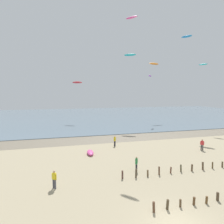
% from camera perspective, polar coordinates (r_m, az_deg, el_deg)
% --- Properties ---
extents(ground_plane, '(160.00, 160.00, 0.00)m').
position_cam_1_polar(ground_plane, '(16.15, 17.47, -27.70)').
color(ground_plane, tan).
extents(wet_sand_strip, '(120.00, 6.38, 0.01)m').
position_cam_1_polar(wet_sand_strip, '(38.38, -3.53, -7.70)').
color(wet_sand_strip, '#7A6D59').
rests_on(wet_sand_strip, ground).
extents(sea, '(160.00, 70.00, 0.10)m').
position_cam_1_polar(sea, '(75.67, -9.39, -1.17)').
color(sea, slate).
rests_on(sea, ground).
extents(groyne_near, '(12.93, 0.36, 0.81)m').
position_cam_1_polar(groyne_near, '(19.94, 28.35, -20.20)').
color(groyne_near, brown).
rests_on(groyne_near, ground).
extents(groyne_mid, '(16.53, 0.33, 0.93)m').
position_cam_1_polar(groyne_mid, '(25.22, 21.54, -14.28)').
color(groyne_mid, brown).
rests_on(groyne_mid, ground).
extents(person_nearest_camera, '(0.43, 0.43, 1.71)m').
position_cam_1_polar(person_nearest_camera, '(20.18, -15.94, -17.63)').
color(person_nearest_camera, '#4C4C56').
rests_on(person_nearest_camera, ground).
extents(person_mid_beach, '(0.38, 0.49, 1.71)m').
position_cam_1_polar(person_mid_beach, '(23.41, 6.89, -14.14)').
color(person_mid_beach, '#232328').
rests_on(person_mid_beach, ground).
extents(person_left_flank, '(0.42, 0.44, 1.71)m').
position_cam_1_polar(person_left_flank, '(33.52, 0.79, -8.04)').
color(person_left_flank, '#232328').
rests_on(person_left_flank, ground).
extents(person_right_flank, '(0.47, 0.40, 1.71)m').
position_cam_1_polar(person_right_flank, '(33.96, 24.00, -8.35)').
color(person_right_flank, '#232328').
rests_on(person_right_flank, ground).
extents(grounded_kite, '(1.07, 2.55, 0.50)m').
position_cam_1_polar(grounded_kite, '(29.60, -6.14, -11.26)').
color(grounded_kite, '#E54C99').
rests_on(grounded_kite, ground).
extents(kite_aloft_0, '(1.86, 2.17, 0.49)m').
position_cam_1_polar(kite_aloft_0, '(57.62, 10.61, 9.96)').
color(kite_aloft_0, purple).
extents(kite_aloft_1, '(3.20, 2.44, 0.57)m').
position_cam_1_polar(kite_aloft_1, '(53.65, 5.09, 15.70)').
color(kite_aloft_1, '#19B2B7').
extents(kite_aloft_2, '(3.73, 1.80, 0.98)m').
position_cam_1_polar(kite_aloft_2, '(66.90, 11.69, 13.15)').
color(kite_aloft_2, orange).
extents(kite_aloft_3, '(1.62, 2.16, 0.41)m').
position_cam_1_polar(kite_aloft_3, '(53.52, 24.24, 12.11)').
color(kite_aloft_3, '#19B2B7').
extents(kite_aloft_4, '(3.27, 2.90, 0.75)m').
position_cam_1_polar(kite_aloft_4, '(61.34, -9.75, 8.21)').
color(kite_aloft_4, red).
extents(kite_aloft_5, '(1.97, 2.55, 0.57)m').
position_cam_1_polar(kite_aloft_5, '(50.57, 20.27, 19.31)').
color(kite_aloft_5, '#2384D1').
extents(kite_aloft_6, '(1.67, 1.85, 0.53)m').
position_cam_1_polar(kite_aloft_6, '(31.51, 5.51, 24.94)').
color(kite_aloft_6, '#E54C99').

